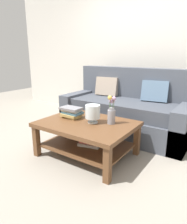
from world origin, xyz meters
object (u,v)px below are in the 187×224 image
Objects in this scene: couch at (126,111)px; glass_hurricane_vase at (93,112)px; coffee_table at (87,132)px; flower_pitcher at (111,112)px; book_stack_main at (72,112)px.

glass_hurricane_vase is at bearing -89.08° from couch.
couch is 1.03m from glass_hurricane_vase.
flower_pitcher reaches higher than coffee_table.
couch reaches higher than book_stack_main.
glass_hurricane_vase is at bearing 25.09° from coffee_table.
glass_hurricane_vase is at bearing -3.92° from book_stack_main.
couch is 1.05m from book_stack_main.
flower_pitcher is (0.23, -0.90, 0.23)m from couch.
couch is 0.96m from flower_pitcher.
book_stack_main is at bearing -109.62° from couch.
book_stack_main is at bearing 169.38° from coffee_table.
glass_hurricane_vase reaches higher than coffee_table.
coffee_table is 3.27× the size of flower_pitcher.
couch is 1.75× the size of coffee_table.
coffee_table is 5.13× the size of glass_hurricane_vase.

